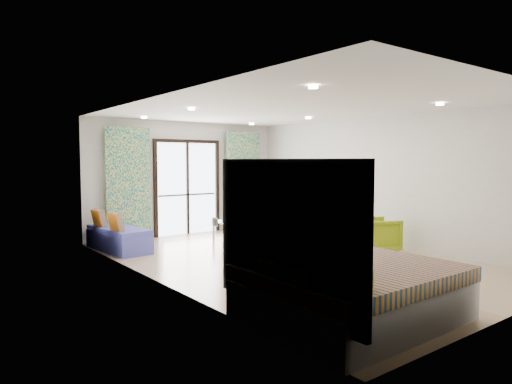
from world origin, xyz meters
TOP-DOWN VIEW (x-y plane):
  - floor at (0.00, 0.00)m, footprint 5.00×7.50m
  - ceiling at (0.00, 0.00)m, footprint 5.00×7.50m
  - wall_back at (0.00, 3.75)m, footprint 5.00×0.01m
  - wall_left at (-2.50, 0.00)m, footprint 0.01×7.50m
  - wall_right at (2.50, 0.00)m, footprint 0.01×7.50m
  - balcony_door at (0.00, 3.72)m, footprint 1.76×0.08m
  - balcony_rail at (0.00, 3.73)m, footprint 1.52×0.03m
  - curtain_left at (-1.55, 3.57)m, footprint 1.00×0.10m
  - curtain_right at (1.55, 3.57)m, footprint 1.00×0.10m
  - downlight_a at (-1.40, -2.00)m, footprint 0.12×0.12m
  - downlight_b at (1.40, -2.00)m, footprint 0.12×0.12m
  - downlight_c at (-1.40, 1.00)m, footprint 0.12×0.12m
  - downlight_d at (1.40, 1.00)m, footprint 0.12×0.12m
  - downlight_e at (-1.40, 3.00)m, footprint 0.12×0.12m
  - downlight_f at (1.40, 3.00)m, footprint 0.12×0.12m
  - headboard at (-2.46, -2.70)m, footprint 0.06×2.10m
  - switch_plate at (-2.47, -1.45)m, footprint 0.02×0.10m
  - bed at (-1.48, -2.70)m, footprint 2.22×1.81m
  - daybed_left at (-2.11, 2.72)m, footprint 0.78×1.70m
  - daybed_right at (2.12, 1.93)m, footprint 0.72×1.77m
  - coffee_table at (0.23, 2.17)m, footprint 0.76×0.76m
  - vase at (0.30, 2.14)m, footprint 0.22×0.23m
  - armchair at (1.82, -0.49)m, footprint 0.90×0.92m

SIDE VIEW (x-z plane):
  - floor at x=0.00m, z-range -0.01..0.01m
  - daybed_left at x=-2.11m, z-range -0.15..0.66m
  - daybed_right at x=2.12m, z-range -0.16..0.70m
  - bed at x=-1.48m, z-range -0.06..0.70m
  - armchair at x=1.82m, z-range 0.00..0.74m
  - coffee_table at x=0.23m, z-range 0.01..0.80m
  - vase at x=0.30m, z-range 0.45..0.66m
  - balcony_rail at x=0.00m, z-range 0.93..0.97m
  - headboard at x=-2.46m, z-range 0.30..1.80m
  - switch_plate at x=-2.47m, z-range 1.00..1.10m
  - curtain_left at x=-1.55m, z-range 0.00..2.50m
  - curtain_right at x=1.55m, z-range 0.00..2.50m
  - balcony_door at x=0.00m, z-range 0.12..2.40m
  - wall_back at x=0.00m, z-range 0.00..2.70m
  - wall_left at x=-2.50m, z-range 0.00..2.70m
  - wall_right at x=2.50m, z-range 0.00..2.70m
  - downlight_a at x=-1.40m, z-range 2.66..2.68m
  - downlight_b at x=1.40m, z-range 2.66..2.68m
  - downlight_c at x=-1.40m, z-range 2.66..2.68m
  - downlight_d at x=1.40m, z-range 2.66..2.68m
  - downlight_e at x=-1.40m, z-range 2.66..2.68m
  - downlight_f at x=1.40m, z-range 2.66..2.68m
  - ceiling at x=0.00m, z-range 2.70..2.71m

